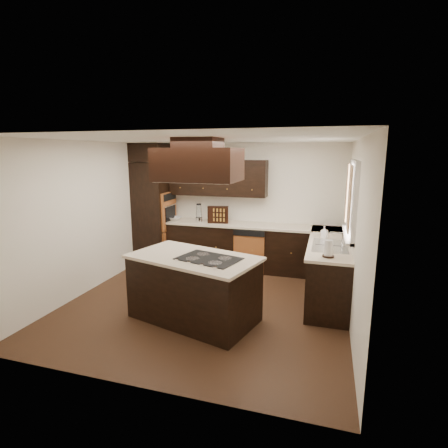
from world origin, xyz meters
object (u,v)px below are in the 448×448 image
at_px(oven_column, 154,213).
at_px(island, 194,289).
at_px(range_hood, 199,165).
at_px(spice_rack, 218,215).

bearing_deg(oven_column, island, -51.70).
xyz_separation_m(range_hood, spice_rack, (-0.46, 2.28, -1.07)).
distance_m(island, range_hood, 1.72).
distance_m(island, spice_rack, 2.39).
distance_m(oven_column, range_hood, 3.13).
height_order(oven_column, island, oven_column).
bearing_deg(island, oven_column, 143.73).
xyz_separation_m(oven_column, island, (1.78, -2.25, -0.62)).
relative_size(oven_column, island, 1.25).
distance_m(range_hood, spice_rack, 2.56).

